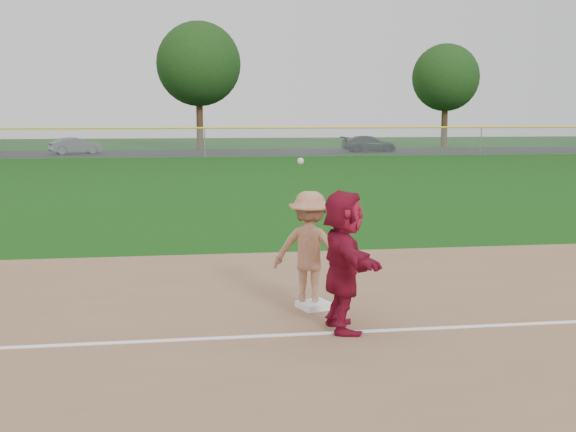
{
  "coord_description": "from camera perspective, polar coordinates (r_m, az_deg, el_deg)",
  "views": [
    {
      "loc": [
        -1.73,
        -10.0,
        2.95
      ],
      "look_at": [
        0.0,
        1.5,
        1.3
      ],
      "focal_mm": 45.0,
      "sensor_mm": 36.0,
      "label": 1
    }
  ],
  "objects": [
    {
      "name": "car_right",
      "position": [
        56.99,
        6.41,
        5.69
      ],
      "size": [
        4.43,
        2.07,
        1.25
      ],
      "primitive_type": "imported",
      "rotation": [
        0.0,
        0.0,
        1.64
      ],
      "color": "black",
      "rests_on": "parking_asphalt"
    },
    {
      "name": "outfield_fence",
      "position": [
        50.04,
        -6.61,
        6.88
      ],
      "size": [
        110.0,
        0.12,
        110.0
      ],
      "color": "#999EA0",
      "rests_on": "ground"
    },
    {
      "name": "car_mid",
      "position": [
        55.72,
        -16.44,
        5.35
      ],
      "size": [
        3.96,
        2.54,
        1.23
      ],
      "primitive_type": "imported",
      "rotation": [
        0.0,
        0.0,
        1.93
      ],
      "color": "#4E5155",
      "rests_on": "parking_asphalt"
    },
    {
      "name": "foul_line",
      "position": [
        9.81,
        2.02,
        -9.28
      ],
      "size": [
        60.0,
        0.1,
        0.01
      ],
      "primitive_type": "cube",
      "color": "white",
      "rests_on": "infield_dirt"
    },
    {
      "name": "tree_3",
      "position": [
        67.21,
        12.36,
        10.62
      ],
      "size": [
        6.0,
        6.0,
        9.19
      ],
      "color": "#362513",
      "rests_on": "ground"
    },
    {
      "name": "first_base",
      "position": [
        11.05,
        2.09,
        -7.05
      ],
      "size": [
        0.56,
        0.56,
        0.1
      ],
      "primitive_type": "cube",
      "rotation": [
        0.0,
        0.0,
        0.35
      ],
      "color": "white",
      "rests_on": "infield_dirt"
    },
    {
      "name": "parking_asphalt",
      "position": [
        56.11,
        -6.79,
        5.0
      ],
      "size": [
        120.0,
        10.0,
        0.01
      ],
      "primitive_type": "cube",
      "color": "black",
      "rests_on": "ground"
    },
    {
      "name": "ground",
      "position": [
        10.57,
        1.22,
        -8.13
      ],
      "size": [
        160.0,
        160.0,
        0.0
      ],
      "primitive_type": "plane",
      "color": "#10400C",
      "rests_on": "ground"
    },
    {
      "name": "tree_2",
      "position": [
        61.67,
        -7.07,
        11.83
      ],
      "size": [
        7.0,
        7.0,
        10.58
      ],
      "color": "#3B2315",
      "rests_on": "ground"
    },
    {
      "name": "first_base_play",
      "position": [
        10.96,
        1.74,
        -2.66
      ],
      "size": [
        1.31,
        1.03,
        2.31
      ],
      "color": "gray",
      "rests_on": "infield_dirt"
    },
    {
      "name": "base_runner",
      "position": [
        9.78,
        4.39,
        -3.55
      ],
      "size": [
        0.63,
        1.81,
        1.93
      ],
      "primitive_type": "imported",
      "rotation": [
        0.0,
        0.0,
        1.61
      ],
      "color": "maroon",
      "rests_on": "infield_dirt"
    }
  ]
}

